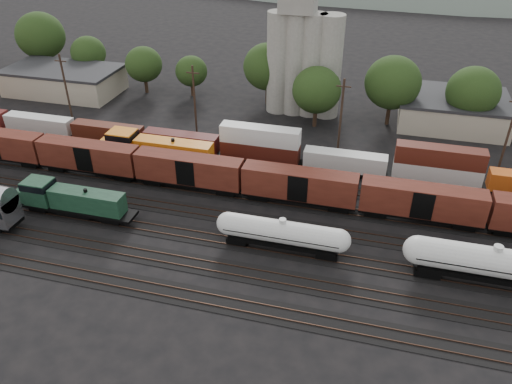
% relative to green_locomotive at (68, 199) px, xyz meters
% --- Properties ---
extents(ground, '(600.00, 600.00, 0.00)m').
position_rel_green_locomotive_xyz_m(ground, '(19.10, 5.00, -2.47)').
color(ground, black).
extents(tracks, '(180.00, 33.20, 0.20)m').
position_rel_green_locomotive_xyz_m(tracks, '(19.10, 5.00, -2.42)').
color(tracks, black).
rests_on(tracks, ground).
extents(green_locomotive, '(16.28, 2.87, 4.31)m').
position_rel_green_locomotive_xyz_m(green_locomotive, '(0.00, 0.00, 0.00)').
color(green_locomotive, black).
rests_on(green_locomotive, ground).
extents(tank_car_a, '(15.72, 2.81, 4.12)m').
position_rel_green_locomotive_xyz_m(tank_car_a, '(27.88, 0.00, -0.00)').
color(tank_car_a, silver).
rests_on(tank_car_a, ground).
extents(tank_car_b, '(18.49, 3.31, 4.85)m').
position_rel_green_locomotive_xyz_m(tank_car_b, '(50.46, 0.00, 0.40)').
color(tank_car_b, silver).
rests_on(tank_car_b, ground).
extents(orange_locomotive, '(19.49, 3.25, 4.87)m').
position_rel_green_locomotive_xyz_m(orange_locomotive, '(4.89, 15.00, 0.29)').
color(orange_locomotive, black).
rests_on(orange_locomotive, ground).
extents(boxcar_string, '(153.60, 2.90, 4.20)m').
position_rel_green_locomotive_xyz_m(boxcar_string, '(20.27, 10.00, 0.65)').
color(boxcar_string, black).
rests_on(boxcar_string, ground).
extents(container_wall, '(161.84, 2.60, 5.80)m').
position_rel_green_locomotive_xyz_m(container_wall, '(12.91, 20.00, -0.09)').
color(container_wall, black).
rests_on(container_wall, ground).
extents(grain_silo, '(13.40, 5.00, 29.00)m').
position_rel_green_locomotive_xyz_m(grain_silo, '(22.39, 41.00, 8.79)').
color(grain_silo, gray).
rests_on(grain_silo, ground).
extents(industrial_sheds, '(119.38, 17.26, 5.10)m').
position_rel_green_locomotive_xyz_m(industrial_sheds, '(25.73, 40.25, 0.09)').
color(industrial_sheds, '#9E937F').
rests_on(industrial_sheds, ground).
extents(tree_band, '(166.96, 22.50, 13.25)m').
position_rel_green_locomotive_xyz_m(tree_band, '(21.73, 43.18, 4.55)').
color(tree_band, black).
rests_on(tree_band, ground).
extents(utility_poles, '(122.20, 0.36, 12.00)m').
position_rel_green_locomotive_xyz_m(utility_poles, '(19.10, 27.00, 3.74)').
color(utility_poles, black).
rests_on(utility_poles, ground).
extents(distant_hills, '(860.00, 286.00, 130.00)m').
position_rel_green_locomotive_xyz_m(distant_hills, '(43.02, 265.00, -23.03)').
color(distant_hills, '#59665B').
rests_on(distant_hills, ground).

